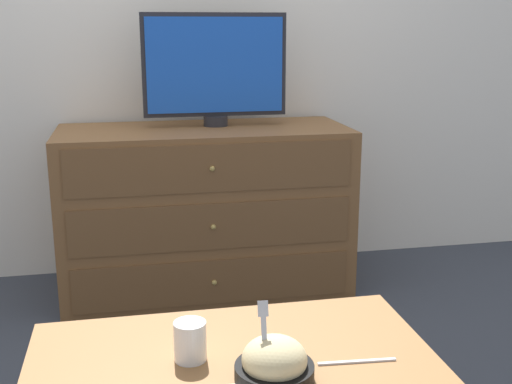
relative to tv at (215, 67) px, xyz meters
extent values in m
plane|color=#383D47|center=(-0.21, 0.26, -1.09)|extent=(12.00, 12.00, 0.00)
cube|color=white|center=(-0.21, 0.28, 0.21)|extent=(12.00, 0.05, 2.60)
cube|color=brown|center=(-0.07, -0.06, -0.69)|extent=(1.39, 0.58, 0.81)
cube|color=brown|center=(-0.07, -0.36, -0.95)|extent=(1.28, 0.01, 0.22)
sphere|color=tan|center=(-0.07, -0.36, -0.95)|extent=(0.02, 0.02, 0.02)
cube|color=brown|center=(-0.07, -0.36, -0.69)|extent=(1.28, 0.01, 0.22)
sphere|color=tan|center=(-0.07, -0.36, -0.69)|extent=(0.02, 0.02, 0.02)
cube|color=brown|center=(-0.07, -0.36, -0.42)|extent=(1.28, 0.01, 0.22)
sphere|color=tan|center=(-0.07, -0.36, -0.42)|extent=(0.02, 0.02, 0.02)
cylinder|color=#232328|center=(0.00, 0.00, -0.26)|extent=(0.12, 0.12, 0.05)
cube|color=#232328|center=(0.00, 0.00, 0.01)|extent=(0.69, 0.04, 0.49)
cube|color=blue|center=(0.00, -0.02, 0.01)|extent=(0.65, 0.01, 0.45)
cube|color=#9E6B3D|center=(-0.20, -1.72, -0.60)|extent=(1.00, 0.61, 0.02)
cylinder|color=brown|center=(0.26, -1.45, -0.85)|extent=(0.04, 0.04, 0.47)
cylinder|color=black|center=(-0.12, -1.82, -0.58)|extent=(0.18, 0.18, 0.04)
ellipsoid|color=beige|center=(-0.12, -1.82, -0.54)|extent=(0.15, 0.15, 0.10)
cube|color=silver|center=(-0.14, -1.82, -0.50)|extent=(0.02, 0.06, 0.15)
cube|color=silver|center=(-0.14, -1.79, -0.43)|extent=(0.03, 0.02, 0.03)
cylinder|color=beige|center=(-0.30, -1.69, -0.56)|extent=(0.07, 0.07, 0.06)
cylinder|color=white|center=(-0.30, -1.69, -0.54)|extent=(0.08, 0.08, 0.10)
cube|color=silver|center=(0.09, -1.78, -0.59)|extent=(0.19, 0.02, 0.01)
camera|label=1|loc=(-0.42, -3.10, 0.19)|focal=45.00mm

